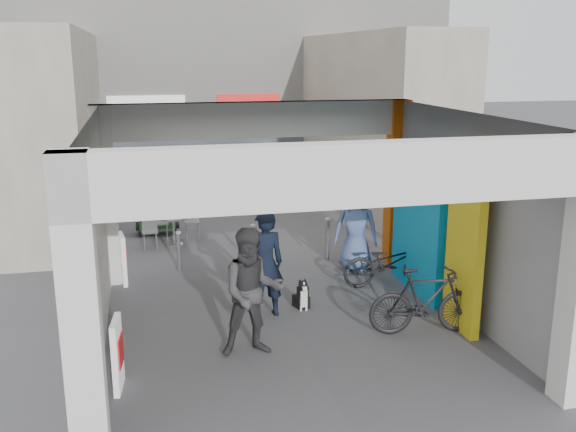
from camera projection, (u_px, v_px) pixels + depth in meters
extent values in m
plane|color=#4F5054|center=(280.00, 306.00, 11.55)|extent=(90.00, 90.00, 0.00)
cube|color=silver|center=(81.00, 317.00, 6.69)|extent=(0.40, 0.40, 3.50)
cube|color=silver|center=(105.00, 196.00, 12.35)|extent=(0.40, 0.40, 3.50)
cube|color=#CC5A0C|center=(397.00, 183.00, 13.67)|extent=(0.40, 0.40, 3.50)
plane|color=silver|center=(97.00, 239.00, 9.52)|extent=(0.00, 6.40, 6.40)
plane|color=#97979C|center=(465.00, 216.00, 10.83)|extent=(0.00, 6.40, 6.40)
cube|color=#0C97CF|center=(418.00, 220.00, 11.99)|extent=(0.15, 2.00, 2.80)
cube|color=yellow|center=(465.00, 247.00, 10.29)|extent=(0.15, 1.00, 2.80)
plane|color=#A8A8A3|center=(293.00, 116.00, 9.75)|extent=(6.40, 6.40, 0.00)
cube|color=silver|center=(257.00, 120.00, 12.71)|extent=(6.40, 0.30, 0.70)
cube|color=silver|center=(359.00, 174.00, 6.95)|extent=(6.40, 0.30, 0.70)
cube|color=white|center=(256.00, 121.00, 12.88)|extent=(4.20, 0.05, 0.55)
cube|color=silver|center=(199.00, 65.00, 23.79)|extent=(18.00, 4.00, 8.00)
cube|color=#515966|center=(207.00, 154.00, 22.59)|extent=(16.20, 0.06, 1.80)
cube|color=white|center=(146.00, 103.00, 21.72)|extent=(2.60, 0.06, 0.50)
cube|color=red|center=(248.00, 101.00, 22.48)|extent=(2.20, 0.06, 0.50)
cube|color=#B9AD99|center=(54.00, 128.00, 17.03)|extent=(2.00, 9.00, 5.00)
cube|color=#B9AD99|center=(373.00, 120.00, 19.00)|extent=(2.00, 9.00, 5.00)
cylinder|color=#969A9F|center=(179.00, 252.00, 13.35)|extent=(0.09, 0.09, 0.83)
cylinder|color=#969A9F|center=(253.00, 246.00, 13.68)|extent=(0.09, 0.09, 0.89)
cylinder|color=#969A9F|center=(328.00, 239.00, 14.05)|extent=(0.09, 0.09, 0.93)
cube|color=white|center=(117.00, 354.00, 8.60)|extent=(0.14, 0.56, 1.00)
cube|color=red|center=(120.00, 351.00, 8.60)|extent=(0.08, 0.39, 0.40)
cube|color=white|center=(123.00, 259.00, 12.61)|extent=(0.15, 0.56, 1.00)
cube|color=red|center=(125.00, 256.00, 12.60)|extent=(0.09, 0.39, 0.40)
cylinder|color=#B4B4B9|center=(174.00, 231.00, 15.19)|extent=(0.06, 0.06, 0.67)
cylinder|color=#B4B4B9|center=(175.00, 244.00, 15.27)|extent=(0.41, 0.41, 0.02)
cylinder|color=#B4B4B9|center=(173.00, 218.00, 15.11)|extent=(0.65, 0.65, 0.05)
cube|color=#B4B4B9|center=(150.00, 240.00, 14.93)|extent=(0.35, 0.35, 0.42)
cube|color=#B4B4B9|center=(149.00, 221.00, 14.98)|extent=(0.35, 0.05, 0.42)
cube|color=#B4B4B9|center=(192.00, 230.00, 15.76)|extent=(0.35, 0.35, 0.42)
cube|color=#B4B4B9|center=(191.00, 212.00, 15.82)|extent=(0.35, 0.05, 0.42)
cube|color=#B4B4B9|center=(161.00, 231.00, 15.69)|extent=(0.35, 0.35, 0.42)
cube|color=#B4B4B9|center=(160.00, 213.00, 15.75)|extent=(0.35, 0.05, 0.42)
cube|color=black|center=(158.00, 229.00, 16.18)|extent=(1.06, 0.53, 0.27)
cube|color=#1D601B|center=(157.00, 225.00, 16.02)|extent=(0.88, 0.31, 0.16)
cube|color=#1D601B|center=(157.00, 217.00, 16.10)|extent=(0.88, 0.31, 0.16)
cube|color=#1D601B|center=(156.00, 209.00, 16.18)|extent=(0.88, 0.31, 0.16)
cube|color=#1D601B|center=(242.00, 200.00, 19.28)|extent=(0.50, 0.41, 0.28)
cube|color=navy|center=(241.00, 191.00, 19.21)|extent=(0.50, 0.41, 0.28)
cube|color=black|center=(301.00, 301.00, 11.49)|extent=(0.21, 0.29, 0.21)
cube|color=black|center=(303.00, 295.00, 11.34)|extent=(0.17, 0.14, 0.32)
cube|color=white|center=(304.00, 299.00, 11.27)|extent=(0.13, 0.03, 0.30)
cylinder|color=white|center=(301.00, 304.00, 11.31)|extent=(0.04, 0.04, 0.25)
cylinder|color=white|center=(306.00, 304.00, 11.33)|extent=(0.04, 0.04, 0.25)
sphere|color=black|center=(303.00, 285.00, 11.28)|extent=(0.17, 0.17, 0.17)
cube|color=white|center=(304.00, 288.00, 11.20)|extent=(0.07, 0.11, 0.05)
cone|color=black|center=(300.00, 281.00, 11.28)|extent=(0.06, 0.06, 0.07)
cone|color=black|center=(305.00, 280.00, 11.30)|extent=(0.06, 0.06, 0.07)
imported|color=black|center=(264.00, 264.00, 10.93)|extent=(0.73, 0.51, 1.88)
imported|color=#38383A|center=(252.00, 292.00, 9.51)|extent=(0.97, 0.76, 1.97)
imported|color=#5971AE|center=(356.00, 228.00, 13.26)|extent=(1.05, 0.88, 1.84)
imported|color=black|center=(253.00, 181.00, 18.61)|extent=(1.05, 0.65, 1.66)
imported|color=black|center=(389.00, 262.00, 12.46)|extent=(1.86, 0.74, 0.96)
imported|color=black|center=(426.00, 301.00, 10.31)|extent=(1.91, 0.76, 1.11)
imported|color=silver|center=(299.00, 164.00, 22.47)|extent=(4.09, 2.26, 1.32)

